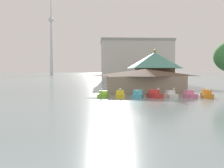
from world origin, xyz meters
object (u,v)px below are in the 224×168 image
at_px(pedal_boat_cyan, 138,95).
at_px(pedal_boat_pink, 190,94).
at_px(background_building_block, 136,61).
at_px(distant_broadcast_tower, 51,27).
at_px(pedal_boat_lime, 103,95).
at_px(pedal_boat_orange, 207,94).
at_px(pedal_boat_white, 171,95).
at_px(pedal_boat_red, 154,94).
at_px(green_roof_pavilion, 155,68).
at_px(pedal_boat_yellow, 120,95).
at_px(boathouse, 145,80).

bearing_deg(pedal_boat_cyan, pedal_boat_pink, 105.70).
bearing_deg(pedal_boat_pink, pedal_boat_cyan, -99.49).
height_order(background_building_block, distant_broadcast_tower, distant_broadcast_tower).
height_order(pedal_boat_lime, pedal_boat_pink, pedal_boat_lime).
bearing_deg(pedal_boat_orange, pedal_boat_white, -82.28).
relative_size(pedal_boat_red, green_roof_pavilion, 0.26).
relative_size(pedal_boat_orange, background_building_block, 0.11).
bearing_deg(distant_broadcast_tower, pedal_boat_red, -76.55).
height_order(pedal_boat_white, background_building_block, background_building_block).
bearing_deg(pedal_boat_white, pedal_boat_cyan, -99.93).
xyz_separation_m(pedal_boat_yellow, pedal_boat_red, (5.62, -0.42, 0.05)).
height_order(pedal_boat_lime, distant_broadcast_tower, distant_broadcast_tower).
bearing_deg(pedal_boat_orange, boathouse, -125.46).
distance_m(pedal_boat_red, background_building_block, 64.59).
xyz_separation_m(pedal_boat_orange, green_roof_pavilion, (-5.13, 15.94, 4.50)).
bearing_deg(pedal_boat_lime, green_roof_pavilion, 158.31).
distance_m(pedal_boat_cyan, boathouse, 9.39).
distance_m(pedal_boat_yellow, green_roof_pavilion, 18.38).
height_order(pedal_boat_red, pedal_boat_white, pedal_boat_white).
height_order(pedal_boat_yellow, green_roof_pavilion, green_roof_pavilion).
distance_m(pedal_boat_yellow, distant_broadcast_tower, 265.28).
xyz_separation_m(pedal_boat_orange, boathouse, (-8.61, 9.20, 1.97)).
bearing_deg(background_building_block, boathouse, -96.68).
bearing_deg(pedal_boat_white, pedal_boat_pink, 81.46).
xyz_separation_m(pedal_boat_pink, green_roof_pavilion, (-2.35, 15.52, 4.55)).
relative_size(pedal_boat_pink, pedal_boat_orange, 0.97).
distance_m(boathouse, distant_broadcast_tower, 258.02).
bearing_deg(pedal_boat_yellow, distant_broadcast_tower, -163.46).
xyz_separation_m(pedal_boat_cyan, pedal_boat_orange, (11.43, -0.47, 0.03)).
relative_size(pedal_boat_lime, boathouse, 0.16).
bearing_deg(pedal_boat_lime, distant_broadcast_tower, -151.22).
xyz_separation_m(pedal_boat_cyan, pedal_boat_pink, (8.65, -0.06, -0.03)).
xyz_separation_m(pedal_boat_cyan, pedal_boat_white, (5.51, -0.08, -0.03)).
height_order(boathouse, background_building_block, background_building_block).
height_order(pedal_boat_orange, green_roof_pavilion, green_roof_pavilion).
xyz_separation_m(pedal_boat_red, distant_broadcast_tower, (-60.81, 254.29, 53.64)).
distance_m(green_roof_pavilion, background_building_block, 48.30).
xyz_separation_m(pedal_boat_lime, green_roof_pavilion, (11.94, 14.86, 4.57)).
distance_m(pedal_boat_pink, background_building_block, 64.12).
distance_m(boathouse, background_building_block, 55.52).
bearing_deg(pedal_boat_red, green_roof_pavilion, 151.10).
height_order(pedal_boat_cyan, distant_broadcast_tower, distant_broadcast_tower).
relative_size(green_roof_pavilion, background_building_block, 0.44).
xyz_separation_m(green_roof_pavilion, background_building_block, (2.94, 48.08, 3.54)).
bearing_deg(pedal_boat_red, pedal_boat_cyan, -110.42).
relative_size(boathouse, distant_broadcast_tower, 0.12).
xyz_separation_m(pedal_boat_red, pedal_boat_white, (2.77, 0.12, -0.05)).
xyz_separation_m(pedal_boat_red, green_roof_pavilion, (3.57, 15.67, 4.51)).
xyz_separation_m(pedal_boat_cyan, boathouse, (2.83, 8.73, 2.01)).
distance_m(pedal_boat_lime, pedal_boat_yellow, 2.78).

